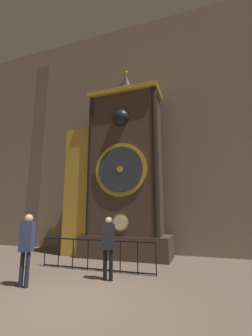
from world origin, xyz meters
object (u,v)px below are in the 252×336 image
at_px(visitor_near, 27,242).
at_px(stanchion_post, 29,258).
at_px(clock_tower, 117,173).
at_px(visitor_far, 108,242).

xyz_separation_m(visitor_near, stanchion_post, (-1.53, 1.88, -0.81)).
distance_m(clock_tower, visitor_far, 4.34).
height_order(clock_tower, stanchion_post, clock_tower).
bearing_deg(clock_tower, visitor_near, -99.99).
distance_m(clock_tower, visitor_near, 5.28).
bearing_deg(visitor_far, visitor_near, -161.52).
distance_m(visitor_near, stanchion_post, 2.55).
distance_m(visitor_near, visitor_far, 2.20).
relative_size(visitor_near, stanchion_post, 1.92).
bearing_deg(visitor_near, stanchion_post, 114.74).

